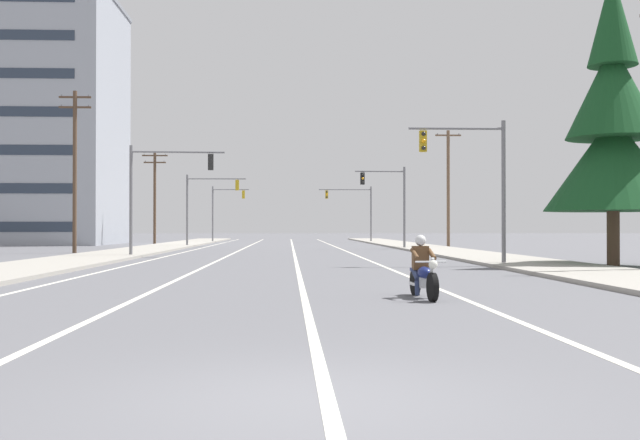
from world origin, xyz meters
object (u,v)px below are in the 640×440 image
(traffic_signal_mid_left, at_px, (204,199))
(utility_pole_left_near, at_px, (75,166))
(utility_pole_right_far, at_px, (448,186))
(utility_pole_left_far, at_px, (155,194))
(motorcycle_with_rider, at_px, (423,273))
(traffic_signal_near_left, at_px, (159,183))
(traffic_signal_mid_right, at_px, (391,196))
(traffic_signal_far_left, at_px, (223,206))
(traffic_signal_near_right, at_px, (477,171))
(conifer_tree_right_verge_near, at_px, (613,130))
(traffic_signal_far_right, at_px, (356,205))

(traffic_signal_mid_left, xyz_separation_m, utility_pole_left_near, (-6.45, -16.04, 1.45))
(utility_pole_left_near, relative_size, utility_pole_right_far, 1.09)
(utility_pole_right_far, height_order, utility_pole_left_far, utility_pole_right_far)
(motorcycle_with_rider, xyz_separation_m, traffic_signal_near_left, (-10.33, 24.31, 3.53))
(traffic_signal_mid_left, bearing_deg, traffic_signal_mid_right, -30.95)
(traffic_signal_mid_right, xyz_separation_m, traffic_signal_far_left, (-14.91, 26.86, 0.02))
(traffic_signal_mid_left, xyz_separation_m, utility_pole_left_far, (-5.32, 5.91, 0.67))
(traffic_signal_near_right, distance_m, traffic_signal_mid_right, 23.85)
(traffic_signal_mid_left, height_order, utility_pole_left_near, utility_pole_left_near)
(motorcycle_with_rider, xyz_separation_m, traffic_signal_far_left, (-10.35, 64.75, 3.46))
(traffic_signal_far_left, xyz_separation_m, utility_pole_right_far, (20.22, -22.59, 0.92))
(motorcycle_with_rider, xyz_separation_m, traffic_signal_mid_right, (4.56, 37.89, 3.45))
(traffic_signal_near_right, bearing_deg, traffic_signal_near_left, 146.00)
(utility_pole_right_far, distance_m, conifer_tree_right_verge_near, 28.77)
(traffic_signal_far_left, relative_size, conifer_tree_right_verge_near, 0.50)
(motorcycle_with_rider, bearing_deg, conifer_tree_right_verge_near, 51.84)
(traffic_signal_near_left, xyz_separation_m, traffic_signal_mid_right, (14.89, 13.57, -0.09))
(traffic_signal_near_left, distance_m, traffic_signal_far_right, 42.60)
(traffic_signal_near_right, distance_m, utility_pole_left_far, 43.85)
(traffic_signal_mid_left, bearing_deg, utility_pole_left_near, -111.90)
(motorcycle_with_rider, relative_size, traffic_signal_mid_left, 0.35)
(traffic_signal_mid_right, relative_size, traffic_signal_far_left, 1.00)
(traffic_signal_near_right, xyz_separation_m, utility_pole_left_far, (-20.59, 38.71, 0.73))
(motorcycle_with_rider, relative_size, utility_pole_right_far, 0.23)
(utility_pole_left_near, bearing_deg, traffic_signal_mid_right, 18.37)
(traffic_signal_near_right, height_order, utility_pole_left_near, utility_pole_left_near)
(traffic_signal_mid_left, distance_m, traffic_signal_far_right, 22.83)
(traffic_signal_far_left, bearing_deg, traffic_signal_near_right, -73.26)
(traffic_signal_far_right, relative_size, utility_pole_right_far, 0.65)
(traffic_signal_mid_right, distance_m, utility_pole_right_far, 6.88)
(traffic_signal_near_right, bearing_deg, utility_pole_right_far, 80.00)
(traffic_signal_far_left, height_order, utility_pole_left_far, utility_pole_left_far)
(traffic_signal_mid_right, xyz_separation_m, conifer_tree_right_verge_near, (5.97, -24.49, 1.71))
(motorcycle_with_rider, relative_size, traffic_signal_far_left, 0.35)
(traffic_signal_far_left, height_order, utility_pole_left_near, utility_pole_left_near)
(conifer_tree_right_verge_near, bearing_deg, motorcycle_with_rider, -128.16)
(traffic_signal_near_left, relative_size, utility_pole_right_far, 0.65)
(motorcycle_with_rider, distance_m, conifer_tree_right_verge_near, 17.81)
(traffic_signal_far_right, relative_size, traffic_signal_far_left, 1.00)
(traffic_signal_near_left, distance_m, utility_pole_left_far, 28.93)
(traffic_signal_mid_right, relative_size, traffic_signal_far_right, 1.00)
(traffic_signal_far_right, relative_size, conifer_tree_right_verge_near, 0.50)
(traffic_signal_far_right, distance_m, conifer_tree_right_verge_near, 51.30)
(traffic_signal_near_right, height_order, traffic_signal_mid_right, same)
(traffic_signal_mid_left, distance_m, utility_pole_left_near, 17.35)
(traffic_signal_mid_right, height_order, conifer_tree_right_verge_near, conifer_tree_right_verge_near)
(traffic_signal_mid_left, bearing_deg, traffic_signal_far_left, 89.97)
(traffic_signal_near_right, xyz_separation_m, traffic_signal_far_left, (-15.26, 50.71, -0.00))
(traffic_signal_near_right, height_order, traffic_signal_near_left, same)
(traffic_signal_far_left, bearing_deg, utility_pole_left_near, -100.77)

